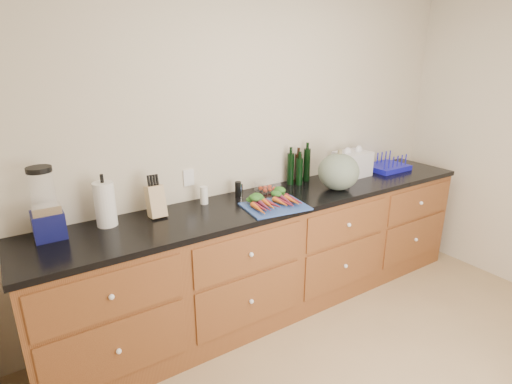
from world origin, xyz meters
TOP-DOWN VIEW (x-y plane):
  - wall_back at (0.00, 1.62)m, footprint 4.10×0.05m
  - cabinets at (0.00, 1.30)m, footprint 3.60×0.64m
  - countertop at (0.00, 1.30)m, footprint 3.64×0.62m
  - cutting_board at (-0.15, 1.14)m, footprint 0.48×0.38m
  - carrots at (-0.15, 1.18)m, footprint 0.37×0.27m
  - squash at (0.52, 1.20)m, footprint 0.33×0.33m
  - blender_appliance at (-1.56, 1.46)m, footprint 0.17×0.17m
  - paper_towel at (-1.23, 1.46)m, footprint 0.13×0.13m
  - knife_block at (-0.91, 1.44)m, footprint 0.11×0.11m
  - grinder_salt at (-0.54, 1.48)m, footprint 0.06×0.06m
  - grinder_pepper at (-0.25, 1.48)m, footprint 0.05×0.05m
  - canister_chrome at (-0.23, 1.48)m, footprint 0.05×0.05m
  - tomato_box at (0.02, 1.47)m, footprint 0.16×0.13m
  - bottles at (0.36, 1.51)m, footprint 0.23×0.12m
  - grocery_bag at (0.90, 1.42)m, footprint 0.31×0.25m
  - dish_rack at (1.33, 1.38)m, footprint 0.37×0.30m

SIDE VIEW (x-z plane):
  - cabinets at x=0.00m, z-range 0.00..0.90m
  - countertop at x=0.00m, z-range 0.90..0.94m
  - cutting_board at x=-0.15m, z-range 0.94..0.95m
  - carrots at x=-0.15m, z-range 0.95..1.00m
  - dish_rack at x=1.33m, z-range 0.90..1.05m
  - tomato_box at x=0.02m, z-range 0.94..1.02m
  - canister_chrome at x=-0.23m, z-range 0.94..1.04m
  - grinder_pepper at x=-0.25m, z-range 0.94..1.06m
  - grinder_salt at x=-0.54m, z-range 0.94..1.07m
  - knife_block at x=-0.91m, z-range 0.94..1.15m
  - grocery_bag at x=0.90m, z-range 0.94..1.16m
  - bottles at x=0.36m, z-range 0.93..1.21m
  - paper_towel at x=-1.23m, z-range 0.94..1.22m
  - squash at x=0.52m, z-range 0.94..1.23m
  - blender_appliance at x=-1.56m, z-range 0.91..1.35m
  - wall_back at x=0.00m, z-range 0.00..2.60m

